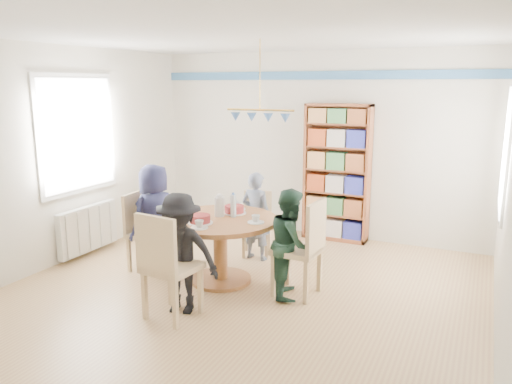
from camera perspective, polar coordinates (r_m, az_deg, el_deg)
The scene contains 14 objects.
ground at distance 5.54m, azimuth -1.79°, elevation -11.49°, with size 5.00×5.00×0.00m, color tan.
room_shell at distance 5.99m, azimuth -0.37°, elevation 6.69°, with size 5.00×5.00×5.00m.
radiator at distance 7.00m, azimuth -18.65°, elevation -3.99°, with size 0.12×1.00×0.60m.
dining_table at distance 5.69m, azimuth -4.11°, elevation -4.88°, with size 1.30×1.30×0.75m.
chair_left at distance 6.23m, azimuth -12.88°, elevation -3.99°, with size 0.45×0.45×0.95m.
chair_right at distance 5.30m, azimuth 5.61°, elevation -5.95°, with size 0.49×0.49×1.05m.
chair_far at distance 6.63m, azimuth 0.12°, elevation -3.21°, with size 0.47×0.47×0.84m.
chair_near at distance 4.82m, azimuth -10.30°, elevation -7.89°, with size 0.52×0.52×1.06m.
person_left at distance 6.15m, azimuth -11.47°, elevation -2.87°, with size 0.64×0.41×1.30m, color #191B38.
person_right at distance 5.31m, azimuth 4.04°, elevation -5.82°, with size 0.57×0.44×1.17m, color #1A3427.
person_far at distance 6.40m, azimuth 0.02°, elevation -2.76°, with size 0.42×0.27×1.14m, color gray.
person_near at distance 4.97m, azimuth -8.69°, elevation -6.97°, with size 0.78×0.45×1.21m, color black.
bookshelf at distance 7.23m, azimuth 9.23°, elevation 2.03°, with size 0.93×0.28×1.96m.
tableware at distance 5.65m, azimuth -4.22°, elevation -2.31°, with size 1.07×1.07×0.28m.
Camera 1 is at (2.30, -4.52, 2.22)m, focal length 35.00 mm.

